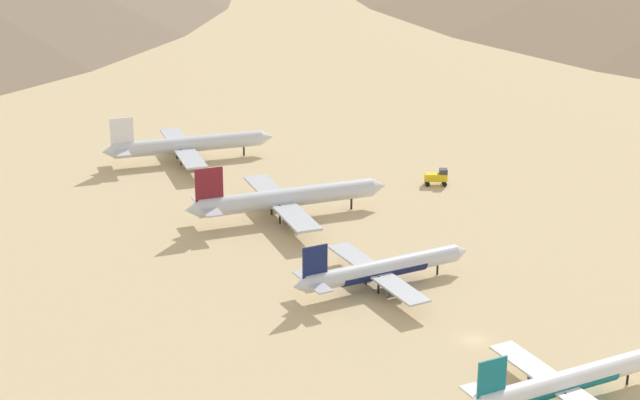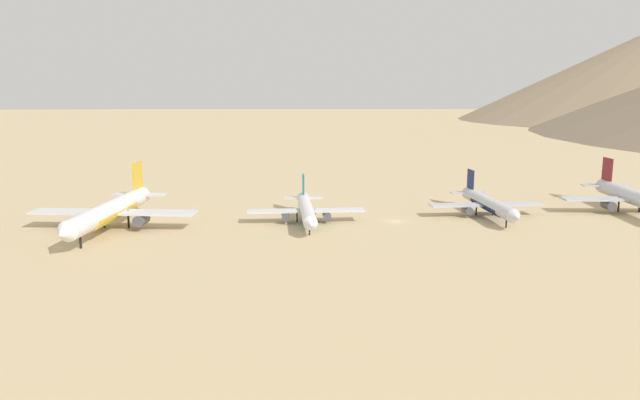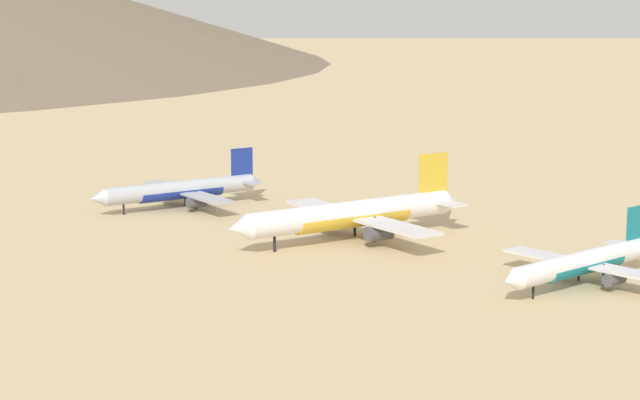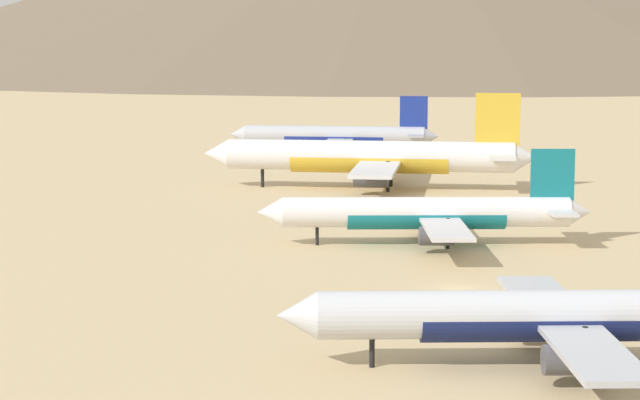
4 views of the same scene
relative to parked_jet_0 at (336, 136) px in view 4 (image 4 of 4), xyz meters
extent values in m
plane|color=tan|center=(-2.82, 113.79, -3.66)|extent=(1800.00, 1800.00, 0.00)
cylinder|color=#B2B7C1|center=(0.30, -0.05, 0.14)|extent=(32.70, 9.22, 3.44)
cone|color=#B2B7C1|center=(17.77, -3.23, 0.14)|extent=(3.46, 3.84, 3.37)
cone|color=#B2B7C1|center=(-16.99, 3.09, 0.14)|extent=(3.05, 3.50, 3.10)
cube|color=navy|center=(-13.79, 2.51, 4.17)|extent=(4.96, 1.20, 6.34)
cube|color=#A4A8B2|center=(-14.32, 2.61, 0.49)|extent=(4.80, 11.21, 0.33)
cube|color=#A4A8B2|center=(-1.04, 0.19, -0.46)|extent=(9.97, 31.11, 0.41)
cylinder|color=#4C4C54|center=(0.65, 5.41, -1.71)|extent=(4.12, 2.73, 2.08)
cylinder|color=#4C4C54|center=(-1.30, -5.29, -1.71)|extent=(4.12, 2.73, 2.08)
cylinder|color=black|center=(12.49, -2.27, -1.93)|extent=(0.40, 0.40, 3.46)
cylinder|color=black|center=(-1.51, 2.67, -1.93)|extent=(0.40, 0.40, 3.46)
cylinder|color=black|center=(-2.35, -1.97, -1.93)|extent=(0.40, 0.40, 3.46)
cylinder|color=navy|center=(0.30, -0.05, -0.12)|extent=(18.26, 6.60, 3.45)
cylinder|color=white|center=(-1.65, 45.43, 1.17)|extent=(41.48, 12.02, 4.37)
cone|color=white|center=(20.49, 41.22, 1.17)|extent=(4.41, 4.89, 4.28)
cone|color=white|center=(-23.56, 49.59, 1.17)|extent=(3.90, 4.46, 3.93)
cube|color=gold|center=(-19.50, 48.82, 6.28)|extent=(6.29, 1.58, 8.05)
cube|color=silver|center=(-20.17, 48.95, 1.60)|extent=(6.19, 14.24, 0.41)
cube|color=silver|center=(-3.34, 45.75, 0.40)|extent=(12.95, 39.48, 0.52)
cylinder|color=#4C4C54|center=(-1.15, 52.35, -1.18)|extent=(5.24, 3.50, 2.64)
cylinder|color=#4C4C54|center=(-3.73, 38.80, -1.18)|extent=(5.24, 3.50, 2.64)
cylinder|color=black|center=(13.80, 42.49, -1.47)|extent=(0.51, 0.51, 4.39)
cylinder|color=black|center=(-3.91, 48.90, -1.47)|extent=(0.51, 0.51, 4.39)
cylinder|color=black|center=(-5.03, 43.03, -1.47)|extent=(0.51, 0.51, 4.39)
cylinder|color=gold|center=(-1.65, 45.43, 0.84)|extent=(23.18, 8.55, 4.38)
cylinder|color=white|center=(-3.16, 91.51, -0.09)|extent=(30.76, 4.65, 3.23)
cone|color=white|center=(13.51, 90.73, -0.09)|extent=(2.87, 3.29, 3.17)
cone|color=white|center=(-19.66, 92.27, -0.09)|extent=(2.52, 3.02, 2.91)
cube|color=#14727F|center=(-16.60, 92.13, 3.70)|extent=(4.69, 0.51, 5.96)
cube|color=silver|center=(-17.11, 92.15, 0.24)|extent=(3.19, 10.33, 0.31)
cube|color=silver|center=(-4.44, 91.56, -0.65)|extent=(5.59, 29.11, 0.38)
cylinder|color=#4C4C54|center=(-3.52, 96.63, -1.82)|extent=(3.66, 2.12, 1.96)
cylinder|color=#4C4C54|center=(-3.99, 86.43, -1.82)|extent=(3.66, 2.12, 1.96)
cylinder|color=black|center=(8.47, 90.97, -2.04)|extent=(0.37, 0.37, 3.25)
cylinder|color=black|center=(-5.18, 93.81, -2.04)|extent=(0.37, 0.37, 3.25)
cylinder|color=black|center=(-5.39, 89.39, -2.04)|extent=(0.37, 0.37, 3.25)
cylinder|color=#14727F|center=(-3.16, 91.51, -0.33)|extent=(16.99, 4.02, 3.24)
cylinder|color=silver|center=(-4.56, 138.84, -0.01)|extent=(31.42, 4.35, 3.31)
cone|color=silver|center=(12.49, 138.27, -0.01)|extent=(2.89, 3.33, 3.24)
cube|color=#B6BBC5|center=(-5.86, 138.88, -0.59)|extent=(5.33, 29.72, 0.39)
cylinder|color=#4C4C54|center=(-4.99, 144.08, -1.78)|extent=(3.72, 2.12, 2.00)
cylinder|color=#4C4C54|center=(-5.34, 133.64, -1.78)|extent=(3.72, 2.12, 2.00)
cylinder|color=black|center=(7.34, 138.45, -2.00)|extent=(0.38, 0.38, 3.32)
cylinder|color=black|center=(-6.66, 141.18, -2.00)|extent=(0.38, 0.38, 3.32)
cylinder|color=black|center=(-6.81, 136.65, -2.00)|extent=(0.38, 0.38, 3.32)
cylinder|color=#141E51|center=(-4.56, 138.84, -0.25)|extent=(17.33, 3.88, 3.31)
camera|label=1|loc=(-100.08, -8.15, 75.96)|focal=59.22mm
camera|label=2|loc=(137.71, 76.74, 28.84)|focal=33.06mm
camera|label=3|loc=(146.26, 187.48, 40.32)|focal=67.54mm
camera|label=4|loc=(15.56, 218.98, 19.37)|focal=68.27mm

